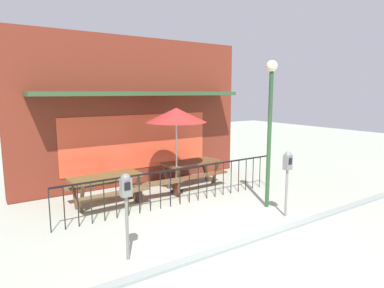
% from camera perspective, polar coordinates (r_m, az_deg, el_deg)
% --- Properties ---
extents(ground, '(40.00, 40.00, 0.00)m').
position_cam_1_polar(ground, '(7.14, 7.24, -15.05)').
color(ground, '#A3AA99').
extents(pub_storefront, '(7.52, 1.42, 4.57)m').
position_cam_1_polar(pub_storefront, '(10.64, -9.76, 5.56)').
color(pub_storefront, '#3A1517').
rests_on(pub_storefront, ground).
extents(patio_fence_front, '(6.34, 0.04, 0.97)m').
position_cam_1_polar(patio_fence_front, '(8.54, -2.09, -6.21)').
color(patio_fence_front, black).
rests_on(patio_fence_front, ground).
extents(picnic_table_left, '(1.87, 1.46, 0.79)m').
position_cam_1_polar(picnic_table_left, '(8.80, -14.61, -6.38)').
color(picnic_table_left, brown).
rests_on(picnic_table_left, ground).
extents(picnic_table_right, '(1.84, 1.41, 0.79)m').
position_cam_1_polar(picnic_table_right, '(10.26, -0.12, -3.91)').
color(picnic_table_right, brown).
rests_on(picnic_table_right, ground).
extents(patio_umbrella, '(1.73, 1.73, 2.46)m').
position_cam_1_polar(patio_umbrella, '(9.33, -2.75, 4.94)').
color(patio_umbrella, black).
rests_on(patio_umbrella, ground).
extents(patio_bench, '(1.42, 0.42, 0.48)m').
position_cam_1_polar(patio_bench, '(9.09, -5.88, -7.34)').
color(patio_bench, brown).
rests_on(patio_bench, ground).
extents(parking_meter_near, '(0.18, 0.17, 1.54)m').
position_cam_1_polar(parking_meter_near, '(5.76, -11.35, -8.44)').
color(parking_meter_near, slate).
rests_on(parking_meter_near, ground).
extents(parking_meter_far, '(0.18, 0.17, 1.55)m').
position_cam_1_polar(parking_meter_far, '(7.92, 16.20, -3.80)').
color(parking_meter_far, gray).
rests_on(parking_meter_far, ground).
extents(street_lamp, '(0.28, 0.28, 3.66)m').
position_cam_1_polar(street_lamp, '(8.32, 13.38, 5.38)').
color(street_lamp, '#264A29').
rests_on(street_lamp, ground).
extents(curb_edge, '(10.53, 0.20, 0.11)m').
position_cam_1_polar(curb_edge, '(6.83, 9.88, -16.27)').
color(curb_edge, gray).
rests_on(curb_edge, ground).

